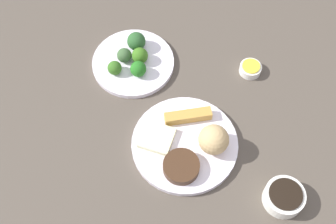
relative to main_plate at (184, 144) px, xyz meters
The scene contains 16 objects.
tabletop 0.02m from the main_plate, 85.53° to the right, with size 2.20×2.20×0.02m, color #50473C.
main_plate is the anchor object (origin of this frame).
rice_scoop 0.08m from the main_plate, 13.54° to the right, with size 0.07×0.07×0.07m, color tan.
spring_roll 0.07m from the main_plate, 76.46° to the left, with size 0.12×0.03×0.02m, color gold.
crab_rangoon_wonton 0.07m from the main_plate, 166.46° to the left, with size 0.08×0.07×0.01m, color beige.
stir_fry_heap 0.07m from the main_plate, 103.54° to the right, with size 0.09×0.09×0.02m, color #402818.
broccoli_plate 0.28m from the main_plate, 113.22° to the left, with size 0.22×0.22×0.01m, color white.
broccoli_floret_0 0.27m from the main_plate, 109.39° to the left, with size 0.04×0.04×0.04m, color #3B701E.
broccoli_floret_1 0.29m from the main_plate, 116.54° to the left, with size 0.04×0.04×0.04m, color #3B5C33.
broccoli_floret_2 0.24m from the main_plate, 114.42° to the left, with size 0.04×0.04×0.04m, color #246D1F.
broccoli_floret_3 0.32m from the main_plate, 107.67° to the left, with size 0.05×0.05×0.05m, color #2A5829.
broccoli_floret_4 0.27m from the main_plate, 125.16° to the left, with size 0.04×0.04×0.04m, color #356720.
soy_sauce_bowl 0.26m from the main_plate, 37.38° to the right, with size 0.09×0.09×0.04m, color white.
soy_sauce_bowl_liquid 0.26m from the main_plate, 37.38° to the right, with size 0.07×0.07×0.00m, color black.
sauce_ramekin_hot_mustard 0.28m from the main_plate, 45.17° to the left, with size 0.06×0.06×0.02m, color white.
sauce_ramekin_hot_mustard_liquid 0.28m from the main_plate, 45.17° to the left, with size 0.05×0.05×0.00m, color yellow.
Camera 1 is at (-0.08, -0.43, 0.97)m, focal length 46.29 mm.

